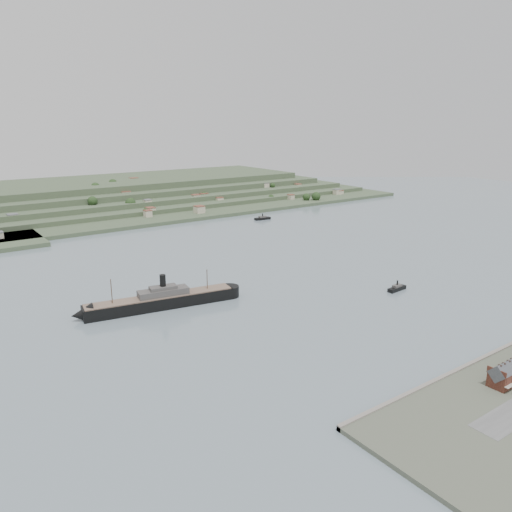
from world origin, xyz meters
TOP-DOWN VIEW (x-y plane):
  - ground at (0.00, 0.00)m, footprint 1400.00×1400.00m
  - far_peninsula at (27.91, 393.10)m, footprint 760.00×309.00m
  - steamship at (-111.56, 6.33)m, footprint 104.17×28.45m
  - tugboat at (34.92, -57.75)m, footprint 16.13×5.44m
  - ferry_east at (106.59, 194.12)m, footprint 19.80×7.49m

SIDE VIEW (x-z plane):
  - ground at x=0.00m, z-range 0.00..0.00m
  - tugboat at x=34.92m, z-range -1.83..5.31m
  - ferry_east at x=106.59m, z-range -1.88..5.37m
  - steamship at x=-111.56m, z-range -7.92..17.19m
  - far_peninsula at x=27.91m, z-range -3.12..26.88m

